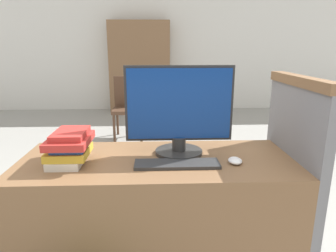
{
  "coord_description": "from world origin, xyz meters",
  "views": [
    {
      "loc": [
        0.0,
        -1.17,
        1.32
      ],
      "look_at": [
        0.06,
        0.27,
        0.93
      ],
      "focal_mm": 32.0,
      "sensor_mm": 36.0,
      "label": 1
    }
  ],
  "objects_px": {
    "keyboard": "(176,164)",
    "far_chair": "(129,104)",
    "monitor": "(179,112)",
    "book_stack": "(69,147)",
    "mouse": "(235,161)"
  },
  "relations": [
    {
      "from": "monitor",
      "to": "far_chair",
      "type": "relative_size",
      "value": 0.64
    },
    {
      "from": "mouse",
      "to": "far_chair",
      "type": "bearing_deg",
      "value": 105.02
    },
    {
      "from": "monitor",
      "to": "keyboard",
      "type": "height_order",
      "value": "monitor"
    },
    {
      "from": "keyboard",
      "to": "mouse",
      "type": "relative_size",
      "value": 4.77
    },
    {
      "from": "monitor",
      "to": "book_stack",
      "type": "distance_m",
      "value": 0.59
    },
    {
      "from": "mouse",
      "to": "far_chair",
      "type": "distance_m",
      "value": 3.08
    },
    {
      "from": "mouse",
      "to": "book_stack",
      "type": "xyz_separation_m",
      "value": [
        -0.83,
        0.05,
        0.07
      ]
    },
    {
      "from": "mouse",
      "to": "monitor",
      "type": "bearing_deg",
      "value": 150.13
    },
    {
      "from": "monitor",
      "to": "book_stack",
      "type": "xyz_separation_m",
      "value": [
        -0.56,
        -0.1,
        -0.15
      ]
    },
    {
      "from": "far_chair",
      "to": "keyboard",
      "type": "bearing_deg",
      "value": -84.2
    },
    {
      "from": "keyboard",
      "to": "book_stack",
      "type": "distance_m",
      "value": 0.55
    },
    {
      "from": "monitor",
      "to": "far_chair",
      "type": "xyz_separation_m",
      "value": [
        -0.52,
        2.81,
        -0.48
      ]
    },
    {
      "from": "keyboard",
      "to": "far_chair",
      "type": "bearing_deg",
      "value": 99.57
    },
    {
      "from": "monitor",
      "to": "keyboard",
      "type": "bearing_deg",
      "value": -97.25
    },
    {
      "from": "monitor",
      "to": "mouse",
      "type": "height_order",
      "value": "monitor"
    }
  ]
}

